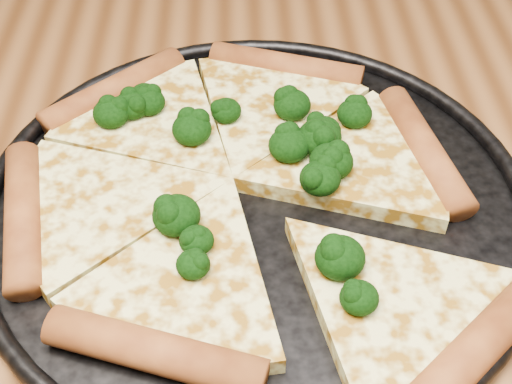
{
  "coord_description": "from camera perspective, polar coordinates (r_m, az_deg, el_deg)",
  "views": [
    {
      "loc": [
        0.03,
        -0.38,
        1.13
      ],
      "look_at": [
        0.04,
        -0.02,
        0.77
      ],
      "focal_mm": 48.96,
      "sensor_mm": 36.0,
      "label": 1
    }
  ],
  "objects": [
    {
      "name": "dining_table",
      "position": [
        0.61,
        -3.79,
        -6.12
      ],
      "size": [
        1.2,
        0.9,
        0.75
      ],
      "color": "brown",
      "rests_on": "ground"
    },
    {
      "name": "pizza_pan",
      "position": [
        0.52,
        0.0,
        -0.63
      ],
      "size": [
        0.41,
        0.41,
        0.02
      ],
      "color": "black",
      "rests_on": "dining_table"
    },
    {
      "name": "pizza",
      "position": [
        0.52,
        -1.18,
        0.41
      ],
      "size": [
        0.38,
        0.39,
        0.03
      ],
      "rotation": [
        0.0,
        0.0,
        -0.32
      ],
      "color": "#FFF99C",
      "rests_on": "pizza_pan"
    },
    {
      "name": "broccoli_florets",
      "position": [
        0.52,
        -0.12,
        3.05
      ],
      "size": [
        0.22,
        0.24,
        0.03
      ],
      "color": "black",
      "rests_on": "pizza"
    }
  ]
}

